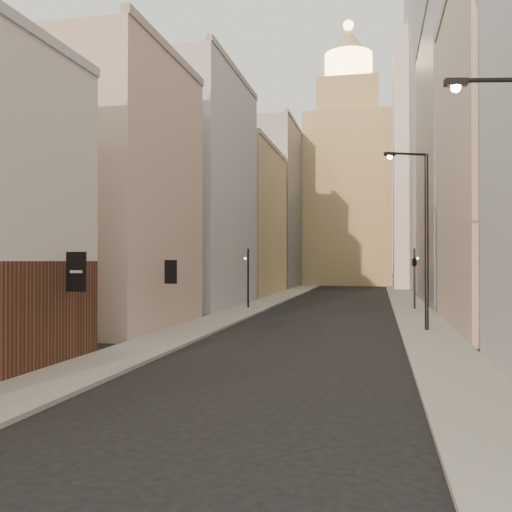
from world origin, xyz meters
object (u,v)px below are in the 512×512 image
Objects in this scene: clock_tower at (349,180)px; traffic_light_left at (248,267)px; traffic_light_right at (414,263)px; streetlamp_mid at (422,230)px; white_tower at (422,157)px.

clock_tower reaches higher than traffic_light_left.
streetlamp_mid is at bearing 86.44° from traffic_light_right.
traffic_light_right is (0.46, 14.40, -1.86)m from streetlamp_mid.
traffic_light_left is 13.45m from traffic_light_right.
white_tower is 39.14m from traffic_light_right.
streetlamp_mid reaches higher than traffic_light_left.
white_tower reaches higher than streetlamp_mid.
white_tower is 52.26m from streetlamp_mid.
clock_tower is 8.98× the size of traffic_light_right.
white_tower is 8.30× the size of traffic_light_right.
traffic_light_left is at bearing 111.06° from streetlamp_mid.
streetlamp_mid is 2.00× the size of traffic_light_left.
white_tower is at bearing -119.31° from traffic_light_left.
traffic_light_left is 1.00× the size of traffic_light_right.
white_tower is at bearing 61.58° from streetlamp_mid.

